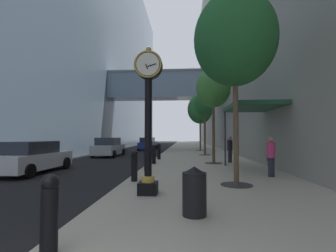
% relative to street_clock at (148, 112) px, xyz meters
% --- Properties ---
extents(ground_plane, '(110.00, 110.00, 0.00)m').
position_rel_street_clock_xyz_m(ground_plane, '(-1.21, 21.24, -2.56)').
color(ground_plane, black).
rests_on(ground_plane, ground).
extents(sidewalk_right, '(6.95, 80.00, 0.14)m').
position_rel_street_clock_xyz_m(sidewalk_right, '(2.26, 24.24, -2.49)').
color(sidewalk_right, '#ADA593').
rests_on(sidewalk_right, ground).
extents(building_block_left, '(23.73, 80.00, 33.80)m').
position_rel_street_clock_xyz_m(building_block_left, '(-13.12, 24.24, 14.29)').
color(building_block_left, slate).
rests_on(building_block_left, ground).
extents(building_block_right, '(9.00, 80.00, 37.16)m').
position_rel_street_clock_xyz_m(building_block_right, '(10.23, 24.24, 16.02)').
color(building_block_right, gray).
rests_on(building_block_right, ground).
extents(street_clock, '(0.84, 0.55, 4.40)m').
position_rel_street_clock_xyz_m(street_clock, '(0.00, 0.00, 0.00)').
color(street_clock, black).
rests_on(street_clock, sidewalk_right).
extents(bollard_nearest, '(0.25, 0.25, 1.17)m').
position_rel_street_clock_xyz_m(bollard_nearest, '(-0.83, -3.72, -1.80)').
color(bollard_nearest, black).
rests_on(bollard_nearest, sidewalk_right).
extents(bollard_third, '(0.25, 0.25, 1.17)m').
position_rel_street_clock_xyz_m(bollard_third, '(-0.83, 1.94, -1.80)').
color(bollard_third, black).
rests_on(bollard_third, sidewalk_right).
extents(bollard_fourth, '(0.25, 0.25, 1.17)m').
position_rel_street_clock_xyz_m(bollard_fourth, '(-0.83, 4.77, -1.80)').
color(bollard_fourth, black).
rests_on(bollard_fourth, sidewalk_right).
extents(bollard_fifth, '(0.25, 0.25, 1.17)m').
position_rel_street_clock_xyz_m(bollard_fifth, '(-0.83, 7.59, -1.80)').
color(bollard_fifth, black).
rests_on(bollard_fifth, sidewalk_right).
extents(bollard_sixth, '(0.25, 0.25, 1.17)m').
position_rel_street_clock_xyz_m(bollard_sixth, '(-0.83, 10.42, -1.80)').
color(bollard_sixth, black).
rests_on(bollard_sixth, sidewalk_right).
extents(street_tree_near, '(2.91, 2.91, 6.82)m').
position_rel_street_clock_xyz_m(street_tree_near, '(2.87, 1.47, 2.72)').
color(street_tree_near, '#333335').
rests_on(street_tree_near, sidewalk_right).
extents(street_tree_mid_near, '(2.17, 2.17, 6.00)m').
position_rel_street_clock_xyz_m(street_tree_mid_near, '(2.87, 8.08, 2.29)').
color(street_tree_mid_near, '#333335').
rests_on(street_tree_mid_near, sidewalk_right).
extents(street_tree_mid_far, '(1.84, 1.84, 5.67)m').
position_rel_street_clock_xyz_m(street_tree_mid_far, '(2.87, 14.68, 2.14)').
color(street_tree_mid_far, '#333335').
rests_on(street_tree_mid_far, sidewalk_right).
extents(street_tree_far, '(2.97, 2.97, 6.58)m').
position_rel_street_clock_xyz_m(street_tree_far, '(2.87, 21.28, 2.44)').
color(street_tree_far, '#333335').
rests_on(street_tree_far, sidewalk_right).
extents(trash_bin, '(0.53, 0.53, 1.05)m').
position_rel_street_clock_xyz_m(trash_bin, '(1.29, -1.80, -1.88)').
color(trash_bin, black).
rests_on(trash_bin, sidewalk_right).
extents(pedestrian_walking, '(0.35, 0.46, 1.68)m').
position_rel_street_clock_xyz_m(pedestrian_walking, '(4.70, 3.33, -1.53)').
color(pedestrian_walking, '#23232D').
rests_on(pedestrian_walking, sidewalk_right).
extents(pedestrian_by_clock, '(0.37, 0.37, 1.68)m').
position_rel_street_clock_xyz_m(pedestrian_by_clock, '(3.98, 8.65, -1.52)').
color(pedestrian_by_clock, '#23232D').
rests_on(pedestrian_by_clock, sidewalk_right).
extents(storefront_awning, '(2.40, 3.60, 3.30)m').
position_rel_street_clock_xyz_m(storefront_awning, '(4.49, 5.41, 0.73)').
color(storefront_awning, '#235138').
rests_on(storefront_awning, sidewalk_right).
extents(car_silver_near, '(2.06, 4.39, 1.70)m').
position_rel_street_clock_xyz_m(car_silver_near, '(-5.82, 14.14, -1.73)').
color(car_silver_near, '#B7BABF').
rests_on(car_silver_near, ground).
extents(car_white_mid, '(1.99, 4.56, 1.58)m').
position_rel_street_clock_xyz_m(car_white_mid, '(-6.50, 4.43, -1.78)').
color(car_white_mid, silver).
rests_on(car_white_mid, ground).
extents(car_blue_far, '(2.13, 4.64, 1.65)m').
position_rel_street_clock_xyz_m(car_blue_far, '(-3.89, 24.44, -1.75)').
color(car_blue_far, navy).
rests_on(car_blue_far, ground).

